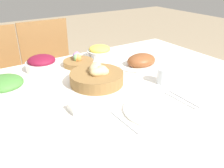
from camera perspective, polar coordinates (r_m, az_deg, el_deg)
The scene contains 14 objects.
dining_table at distance 1.49m, azimuth -1.33°, elevation -13.07°, with size 1.73×1.10×0.74m.
chair_far_center at distance 2.12m, azimuth -14.16°, elevation 2.90°, with size 0.44×0.44×0.92m.
bread_basket at distance 1.28m, azimuth -3.63°, elevation 1.78°, with size 0.29×0.29×0.11m.
egg_basket at distance 1.55m, azimuth -8.28°, elevation 5.38°, with size 0.19×0.19×0.08m.
ham_platter at distance 1.54m, azimuth 7.05°, elevation 5.41°, with size 0.30×0.21×0.09m.
beet_salad_bowl at distance 1.52m, azimuth -16.51°, elevation 4.79°, with size 0.20×0.20×0.09m.
pineapple_bowl at distance 1.67m, azimuth -2.98°, elevation 7.73°, with size 0.18×0.18×0.09m.
green_salad_bowl at distance 1.28m, azimuth -24.42°, elevation -0.58°, with size 0.22×0.22×0.10m.
dinner_plate at distance 1.07m, azimuth 10.08°, elevation -6.15°, with size 0.27×0.27×0.01m.
fork at distance 0.98m, azimuth 2.96°, elevation -9.13°, with size 0.01×0.19×0.00m.
knife at distance 1.17m, azimuth 15.93°, elevation -3.79°, with size 0.01×0.19×0.00m.
spoon at distance 1.19m, azimuth 16.90°, elevation -3.38°, with size 0.01×0.19×0.00m.
drinking_cup at distance 1.32m, azimuth 12.45°, elevation 1.89°, with size 0.08×0.08×0.08m.
butter_dish at distance 1.07m, azimuth -7.19°, elevation -5.30°, with size 0.12×0.07×0.03m.
Camera 1 is at (-0.60, -0.98, 1.31)m, focal length 38.00 mm.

